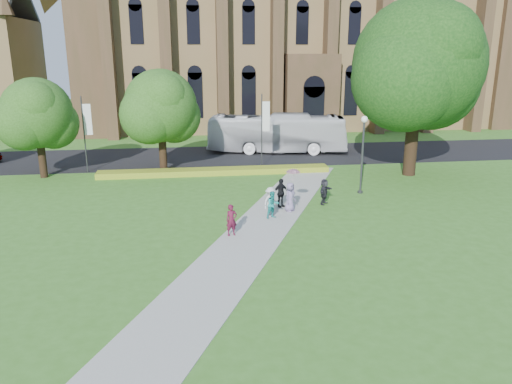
{
  "coord_description": "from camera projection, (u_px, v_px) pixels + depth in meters",
  "views": [
    {
      "loc": [
        -3.96,
        -24.87,
        9.34
      ],
      "look_at": [
        -0.26,
        2.13,
        1.6
      ],
      "focal_mm": 35.0,
      "sensor_mm": 36.0,
      "label": 1
    }
  ],
  "objects": [
    {
      "name": "banner_pole_1",
      "position": [
        85.0,
        130.0,
        38.78
      ],
      "size": [
        0.7,
        0.1,
        6.0
      ],
      "color": "#38383D",
      "rests_on": "ground"
    },
    {
      "name": "footpath",
      "position": [
        263.0,
        225.0,
        27.72
      ],
      "size": [
        15.58,
        28.54,
        0.04
      ],
      "primitive_type": "cube",
      "rotation": [
        0.0,
        0.0,
        -0.44
      ],
      "color": "#B2B2A8",
      "rests_on": "ground"
    },
    {
      "name": "streetlamp",
      "position": [
        363.0,
        145.0,
        33.04
      ],
      "size": [
        0.44,
        0.44,
        5.24
      ],
      "color": "#38383D",
      "rests_on": "ground"
    },
    {
      "name": "ground",
      "position": [
        266.0,
        231.0,
        26.77
      ],
      "size": [
        160.0,
        160.0,
        0.0
      ],
      "primitive_type": "plane",
      "color": "#3A6F21",
      "rests_on": "ground"
    },
    {
      "name": "pedestrian_4",
      "position": [
        290.0,
        197.0,
        29.79
      ],
      "size": [
        1.0,
        1.0,
        1.75
      ],
      "primitive_type": "imported",
      "rotation": [
        0.0,
        0.0,
        0.79
      ],
      "color": "slate",
      "rests_on": "footpath"
    },
    {
      "name": "pedestrian_1",
      "position": [
        273.0,
        205.0,
        28.55
      ],
      "size": [
        0.95,
        0.86,
        1.59
      ],
      "primitive_type": "imported",
      "rotation": [
        0.0,
        0.0,
        0.41
      ],
      "color": "teal",
      "rests_on": "footpath"
    },
    {
      "name": "street_tree_0",
      "position": [
        37.0,
        113.0,
        36.82
      ],
      "size": [
        5.2,
        5.2,
        7.5
      ],
      "color": "#332114",
      "rests_on": "ground"
    },
    {
      "name": "parasol",
      "position": [
        293.0,
        176.0,
        29.57
      ],
      "size": [
        0.87,
        0.87,
        0.73
      ],
      "primitive_type": "imported",
      "rotation": [
        0.0,
        0.0,
        -0.05
      ],
      "color": "#D7979D",
      "rests_on": "pedestrian_4"
    },
    {
      "name": "pedestrian_5",
      "position": [
        324.0,
        192.0,
        31.2
      ],
      "size": [
        1.32,
        1.45,
        1.61
      ],
      "primitive_type": "imported",
      "rotation": [
        0.0,
        0.0,
        0.88
      ],
      "color": "#28272F",
      "rests_on": "footpath"
    },
    {
      "name": "large_tree",
      "position": [
        418.0,
        64.0,
        36.66
      ],
      "size": [
        9.6,
        9.6,
        13.2
      ],
      "color": "#332114",
      "rests_on": "ground"
    },
    {
      "name": "flower_hedge",
      "position": [
        215.0,
        171.0,
        39.03
      ],
      "size": [
        18.0,
        1.4,
        0.45
      ],
      "primitive_type": "cube",
      "color": "gold",
      "rests_on": "ground"
    },
    {
      "name": "road",
      "position": [
        232.0,
        156.0,
        45.83
      ],
      "size": [
        160.0,
        10.0,
        0.02
      ],
      "primitive_type": "cube",
      "color": "black",
      "rests_on": "ground"
    },
    {
      "name": "pedestrian_0",
      "position": [
        232.0,
        220.0,
        25.87
      ],
      "size": [
        0.7,
        0.56,
        1.66
      ],
      "primitive_type": "imported",
      "rotation": [
        0.0,
        0.0,
        0.3
      ],
      "color": "#53132A",
      "rests_on": "footpath"
    },
    {
      "name": "tour_coach",
      "position": [
        277.0,
        133.0,
        46.99
      ],
      "size": [
        13.35,
        5.38,
        3.63
      ],
      "primitive_type": "imported",
      "rotation": [
        0.0,
        0.0,
        1.39
      ],
      "color": "white",
      "rests_on": "road"
    },
    {
      "name": "pedestrian_3",
      "position": [
        281.0,
        193.0,
        30.55
      ],
      "size": [
        1.14,
        0.86,
        1.8
      ],
      "primitive_type": "imported",
      "rotation": [
        0.0,
        0.0,
        0.45
      ],
      "color": "black",
      "rests_on": "footpath"
    },
    {
      "name": "pedestrian_2",
      "position": [
        271.0,
        202.0,
        28.91
      ],
      "size": [
        1.26,
        1.22,
        1.73
      ],
      "primitive_type": "imported",
      "rotation": [
        0.0,
        0.0,
        0.73
      ],
      "color": "silver",
      "rests_on": "footpath"
    },
    {
      "name": "cathedral",
      "position": [
        296.0,
        20.0,
        62.39
      ],
      "size": [
        52.6,
        18.25,
        28.0
      ],
      "color": "brown",
      "rests_on": "ground"
    },
    {
      "name": "street_tree_1",
      "position": [
        160.0,
        106.0,
        38.38
      ],
      "size": [
        5.6,
        5.6,
        8.05
      ],
      "color": "#332114",
      "rests_on": "ground"
    },
    {
      "name": "banner_pole_0",
      "position": [
        263.0,
        126.0,
        40.61
      ],
      "size": [
        0.7,
        0.1,
        6.0
      ],
      "color": "#38383D",
      "rests_on": "ground"
    }
  ]
}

